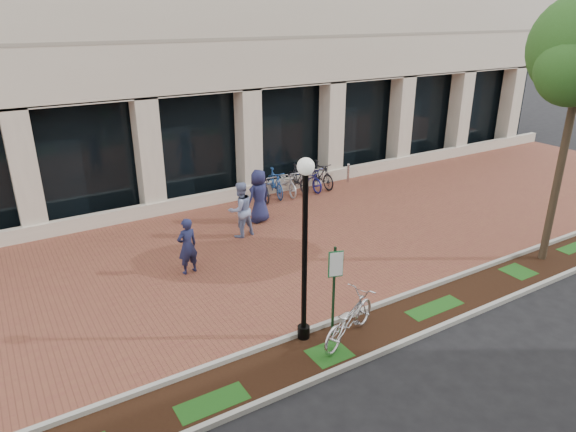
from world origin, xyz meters
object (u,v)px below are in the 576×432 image
lamppost (305,242)px  pedestrian_mid (241,210)px  bike_rack_cluster (292,180)px  parking_sign (334,280)px  locked_bicycle (349,318)px  pedestrian_right (259,196)px  bollard (348,173)px  pedestrian_left (187,246)px

lamppost → pedestrian_mid: size_ratio=2.28×
pedestrian_mid → lamppost: bearing=69.4°
pedestrian_mid → bike_rack_cluster: size_ratio=0.52×
parking_sign → bike_rack_cluster: bearing=81.7°
locked_bicycle → pedestrian_right: bearing=-35.6°
bollard → pedestrian_right: bearing=-160.3°
lamppost → locked_bicycle: bearing=-33.6°
pedestrian_left → pedestrian_right: 4.24m
bike_rack_cluster → pedestrian_left: bearing=-136.8°
lamppost → pedestrian_right: (2.48, 6.65, -1.44)m
bollard → parking_sign: bearing=-129.4°
pedestrian_right → pedestrian_left: bearing=17.3°
parking_sign → locked_bicycle: (0.23, -0.27, -0.90)m
locked_bicycle → bollard: size_ratio=2.39×
parking_sign → pedestrian_right: (1.87, 6.93, -0.49)m
locked_bicycle → pedestrian_left: 5.24m
bollard → pedestrian_mid: bearing=-157.3°
locked_bicycle → bike_rack_cluster: size_ratio=0.57×
pedestrian_mid → pedestrian_right: 1.37m
parking_sign → pedestrian_left: 4.93m
lamppost → pedestrian_left: lamppost is taller
pedestrian_mid → bollard: (6.53, 2.73, -0.49)m
locked_bicycle → bike_rack_cluster: 10.16m
parking_sign → lamppost: bearing=173.3°
locked_bicycle → pedestrian_mid: pedestrian_mid is taller
pedestrian_left → bollard: size_ratio=1.95×
lamppost → bollard: (7.90, 8.59, -1.95)m
pedestrian_left → pedestrian_right: (3.53, 2.33, 0.12)m
lamppost → pedestrian_mid: lamppost is taller
pedestrian_mid → bollard: pedestrian_mid is taller
locked_bicycle → pedestrian_left: bearing=-1.5°
pedestrian_left → parking_sign: bearing=100.7°
lamppost → locked_bicycle: (0.84, -0.56, -1.85)m
locked_bicycle → bollard: (7.06, 9.14, -0.10)m
parking_sign → locked_bicycle: 0.97m
parking_sign → locked_bicycle: size_ratio=1.10×
pedestrian_left → locked_bicycle: bearing=102.1°
pedestrian_left → bike_rack_cluster: size_ratio=0.46×
pedestrian_left → pedestrian_mid: size_ratio=0.89×
bollard → lamppost: bearing=-132.6°
pedestrian_mid → locked_bicycle: bearing=77.8°
locked_bicycle → bike_rack_cluster: (4.25, 9.23, -0.01)m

